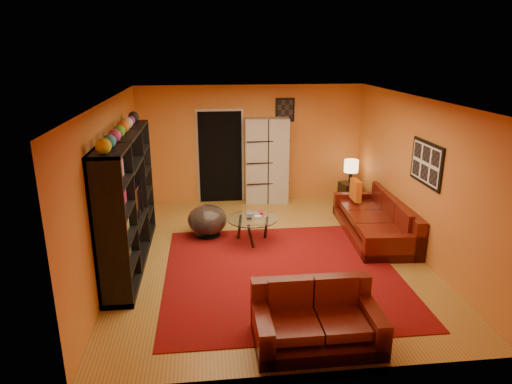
{
  "coord_description": "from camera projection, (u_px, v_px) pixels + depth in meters",
  "views": [
    {
      "loc": [
        -1.01,
        -7.02,
        3.36
      ],
      "look_at": [
        -0.22,
        0.1,
        1.09
      ],
      "focal_mm": 32.0,
      "sensor_mm": 36.0,
      "label": 1
    }
  ],
  "objects": [
    {
      "name": "floor",
      "position": [
        269.0,
        254.0,
        7.77
      ],
      "size": [
        6.0,
        6.0,
        0.0
      ],
      "primitive_type": "plane",
      "color": "olive",
      "rests_on": "ground"
    },
    {
      "name": "ceiling",
      "position": [
        271.0,
        100.0,
        6.99
      ],
      "size": [
        6.0,
        6.0,
        0.0
      ],
      "primitive_type": "plane",
      "rotation": [
        3.14,
        0.0,
        0.0
      ],
      "color": "white",
      "rests_on": "wall_back"
    },
    {
      "name": "wall_back",
      "position": [
        251.0,
        144.0,
        10.22
      ],
      "size": [
        6.0,
        0.0,
        6.0
      ],
      "primitive_type": "plane",
      "rotation": [
        1.57,
        0.0,
        0.0
      ],
      "color": "orange",
      "rests_on": "floor"
    },
    {
      "name": "wall_front",
      "position": [
        312.0,
        265.0,
        4.54
      ],
      "size": [
        6.0,
        0.0,
        6.0
      ],
      "primitive_type": "plane",
      "rotation": [
        -1.57,
        0.0,
        0.0
      ],
      "color": "orange",
      "rests_on": "floor"
    },
    {
      "name": "wall_left",
      "position": [
        112.0,
        186.0,
        7.12
      ],
      "size": [
        0.0,
        6.0,
        6.0
      ],
      "primitive_type": "plane",
      "rotation": [
        1.57,
        0.0,
        1.57
      ],
      "color": "orange",
      "rests_on": "floor"
    },
    {
      "name": "wall_right",
      "position": [
        417.0,
        176.0,
        7.65
      ],
      "size": [
        0.0,
        6.0,
        6.0
      ],
      "primitive_type": "plane",
      "rotation": [
        1.57,
        0.0,
        -1.57
      ],
      "color": "orange",
      "rests_on": "floor"
    },
    {
      "name": "rug",
      "position": [
        282.0,
        273.0,
        7.12
      ],
      "size": [
        3.6,
        3.6,
        0.01
      ],
      "primitive_type": "cube",
      "color": "#5D0A0C",
      "rests_on": "floor"
    },
    {
      "name": "doorway",
      "position": [
        220.0,
        157.0,
        10.2
      ],
      "size": [
        0.95,
        0.1,
        2.04
      ],
      "primitive_type": "cube",
      "color": "black",
      "rests_on": "floor"
    },
    {
      "name": "wall_art_right",
      "position": [
        427.0,
        163.0,
        7.27
      ],
      "size": [
        0.03,
        1.0,
        0.7
      ],
      "primitive_type": "cube",
      "color": "black",
      "rests_on": "wall_right"
    },
    {
      "name": "wall_art_back",
      "position": [
        285.0,
        110.0,
        10.06
      ],
      "size": [
        0.42,
        0.03,
        0.52
      ],
      "primitive_type": "cube",
      "color": "black",
      "rests_on": "wall_back"
    },
    {
      "name": "entertainment_unit",
      "position": [
        128.0,
        201.0,
        7.22
      ],
      "size": [
        0.45,
        3.0,
        2.1
      ],
      "primitive_type": "cube",
      "color": "black",
      "rests_on": "floor"
    },
    {
      "name": "tv",
      "position": [
        131.0,
        204.0,
        7.25
      ],
      "size": [
        0.92,
        0.12,
        0.53
      ],
      "primitive_type": "imported",
      "rotation": [
        0.0,
        0.0,
        1.57
      ],
      "color": "black",
      "rests_on": "entertainment_unit"
    },
    {
      "name": "sofa",
      "position": [
        378.0,
        220.0,
        8.51
      ],
      "size": [
        1.15,
        2.5,
        0.85
      ],
      "rotation": [
        0.0,
        0.0,
        -0.06
      ],
      "color": "#4A0F09",
      "rests_on": "rug"
    },
    {
      "name": "loveseat",
      "position": [
        315.0,
        319.0,
        5.42
      ],
      "size": [
        1.48,
        0.89,
        0.85
      ],
      "rotation": [
        0.0,
        0.0,
        1.58
      ],
      "color": "#4A0F09",
      "rests_on": "rug"
    },
    {
      "name": "throw_pillow",
      "position": [
        356.0,
        190.0,
        9.16
      ],
      "size": [
        0.12,
        0.42,
        0.42
      ],
      "primitive_type": "cube",
      "color": "orange",
      "rests_on": "sofa"
    },
    {
      "name": "coffee_table",
      "position": [
        252.0,
        221.0,
        8.14
      ],
      "size": [
        0.9,
        0.9,
        0.45
      ],
      "rotation": [
        0.0,
        0.0,
        0.34
      ],
      "color": "silver",
      "rests_on": "floor"
    },
    {
      "name": "storage_cabinet",
      "position": [
        267.0,
        161.0,
        10.17
      ],
      "size": [
        0.99,
        0.5,
        1.9
      ],
      "primitive_type": "cube",
      "rotation": [
        0.0,
        0.0,
        -0.09
      ],
      "color": "#B8B2AA",
      "rests_on": "floor"
    },
    {
      "name": "bowl_chair",
      "position": [
        207.0,
        220.0,
        8.44
      ],
      "size": [
        0.73,
        0.73,
        0.59
      ],
      "color": "black",
      "rests_on": "floor"
    },
    {
      "name": "side_table",
      "position": [
        349.0,
        193.0,
        10.19
      ],
      "size": [
        0.47,
        0.47,
        0.5
      ],
      "primitive_type": "cube",
      "rotation": [
        0.0,
        0.0,
        0.19
      ],
      "color": "black",
      "rests_on": "floor"
    },
    {
      "name": "table_lamp",
      "position": [
        351.0,
        167.0,
        10.0
      ],
      "size": [
        0.31,
        0.31,
        0.52
      ],
      "color": "black",
      "rests_on": "side_table"
    }
  ]
}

